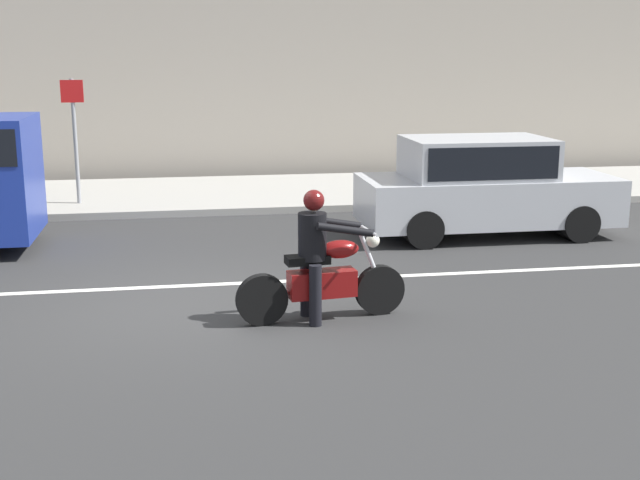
{
  "coord_description": "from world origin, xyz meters",
  "views": [
    {
      "loc": [
        0.05,
        -10.24,
        3.18
      ],
      "look_at": [
        1.74,
        -0.27,
        0.85
      ],
      "focal_mm": 46.33,
      "sensor_mm": 36.0,
      "label": 1
    }
  ],
  "objects_px": {
    "motorcycle_with_rider_black_leather": "(321,267)",
    "street_sign_post": "(74,128)",
    "parked_sedan_silver": "(483,186)",
    "pedestrian_bystander": "(16,149)"
  },
  "relations": [
    {
      "from": "parked_sedan_silver",
      "to": "pedestrian_bystander",
      "type": "distance_m",
      "value": 9.8
    },
    {
      "from": "parked_sedan_silver",
      "to": "street_sign_post",
      "type": "bearing_deg",
      "value": 153.34
    },
    {
      "from": "motorcycle_with_rider_black_leather",
      "to": "street_sign_post",
      "type": "bearing_deg",
      "value": 115.34
    },
    {
      "from": "street_sign_post",
      "to": "motorcycle_with_rider_black_leather",
      "type": "bearing_deg",
      "value": -64.66
    },
    {
      "from": "street_sign_post",
      "to": "pedestrian_bystander",
      "type": "xyz_separation_m",
      "value": [
        -1.34,
        1.03,
        -0.5
      ]
    },
    {
      "from": "pedestrian_bystander",
      "to": "parked_sedan_silver",
      "type": "bearing_deg",
      "value": -28.53
    },
    {
      "from": "motorcycle_with_rider_black_leather",
      "to": "pedestrian_bystander",
      "type": "xyz_separation_m",
      "value": [
        -5.03,
        8.82,
        0.5
      ]
    },
    {
      "from": "street_sign_post",
      "to": "pedestrian_bystander",
      "type": "height_order",
      "value": "street_sign_post"
    },
    {
      "from": "street_sign_post",
      "to": "parked_sedan_silver",
      "type": "bearing_deg",
      "value": -26.66
    },
    {
      "from": "motorcycle_with_rider_black_leather",
      "to": "street_sign_post",
      "type": "height_order",
      "value": "street_sign_post"
    }
  ]
}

